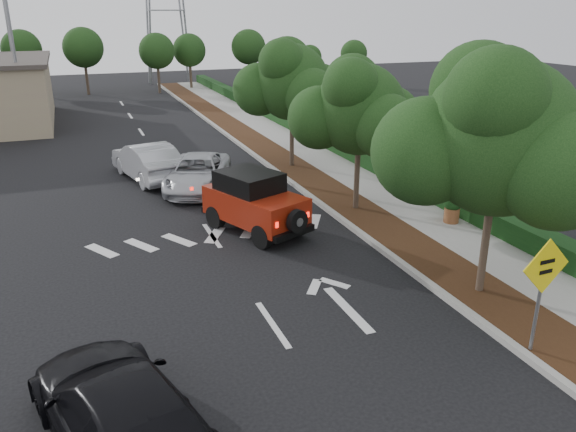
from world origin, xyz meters
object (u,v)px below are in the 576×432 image
silver_suv_ahead (198,173)px  black_suv_oncoming (122,413)px  red_jeep (252,201)px  speed_hump_sign (543,280)px

silver_suv_ahead → black_suv_oncoming: (-4.43, -14.18, 0.06)m
red_jeep → speed_hump_sign: (3.40, -9.19, 0.77)m
silver_suv_ahead → speed_hump_sign: (4.06, -14.47, 1.11)m
red_jeep → silver_suv_ahead: size_ratio=0.83×
speed_hump_sign → silver_suv_ahead: bearing=103.7°
black_suv_oncoming → speed_hump_sign: bearing=162.8°
speed_hump_sign → black_suv_oncoming: bearing=176.1°
black_suv_oncoming → speed_hump_sign: (8.49, -0.29, 1.04)m
red_jeep → silver_suv_ahead: (-0.66, 5.28, -0.34)m
silver_suv_ahead → red_jeep: bearing=-61.5°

